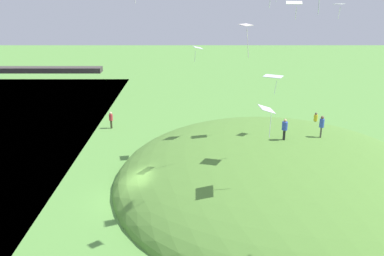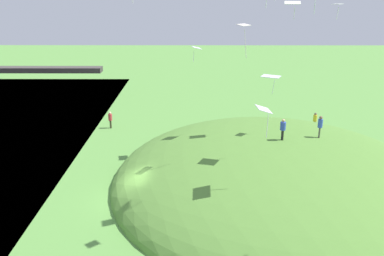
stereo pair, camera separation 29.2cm
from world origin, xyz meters
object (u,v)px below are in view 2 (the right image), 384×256
(person_on_hilltop, at_px, (315,119))
(kite_10, at_px, (337,5))
(kite_1, at_px, (271,77))
(person_with_child, at_px, (283,127))
(kite_5, at_px, (264,110))
(kite_0, at_px, (244,27))
(kite_6, at_px, (293,3))
(person_watching_kites, at_px, (110,118))
(person_walking_path, at_px, (320,124))
(kite_4, at_px, (196,48))

(person_on_hilltop, distance_m, kite_10, 15.75)
(kite_1, bearing_deg, person_with_child, 60.47)
(person_on_hilltop, height_order, kite_5, kite_5)
(kite_10, bearing_deg, kite_0, -149.80)
(kite_5, distance_m, kite_6, 11.24)
(person_with_child, bearing_deg, person_watching_kites, -133.10)
(kite_1, relative_size, kite_5, 0.76)
(person_watching_kites, xyz_separation_m, kite_10, (19.45, -10.12, 12.00))
(person_with_child, xyz_separation_m, person_walking_path, (3.11, 0.93, -0.07))
(person_walking_path, height_order, kite_1, kite_1)
(kite_0, distance_m, kite_4, 7.74)
(person_walking_path, height_order, person_on_hilltop, person_walking_path)
(person_with_child, bearing_deg, person_walking_path, 101.05)
(person_walking_path, xyz_separation_m, kite_1, (-4.84, -3.99, 4.60))
(kite_0, bearing_deg, kite_1, -22.58)
(kite_4, relative_size, kite_5, 0.66)
(person_with_child, xyz_separation_m, kite_0, (-3.55, -2.30, 7.61))
(kite_10, bearing_deg, kite_5, -126.66)
(kite_4, bearing_deg, kite_10, -13.57)
(person_walking_path, bearing_deg, person_with_child, -61.55)
(kite_1, xyz_separation_m, kite_6, (2.30, 5.49, 4.41))
(person_watching_kites, height_order, kite_10, kite_10)
(kite_0, bearing_deg, person_walking_path, 25.88)
(kite_5, bearing_deg, kite_6, 70.27)
(kite_1, xyz_separation_m, kite_5, (-0.99, -3.69, -1.18))
(person_with_child, height_order, kite_5, kite_5)
(person_on_hilltop, xyz_separation_m, kite_10, (-2.29, -9.93, 12.01))
(kite_0, relative_size, kite_1, 1.49)
(person_with_child, relative_size, kite_4, 1.33)
(person_on_hilltop, relative_size, kite_4, 1.44)
(person_with_child, bearing_deg, kite_0, -62.58)
(person_walking_path, height_order, kite_0, kite_0)
(person_with_child, height_order, kite_6, kite_6)
(kite_5, xyz_separation_m, kite_6, (3.29, 9.18, 5.59))
(person_watching_kites, xyz_separation_m, kite_0, (12.15, -14.37, 10.76))
(person_with_child, height_order, kite_4, kite_4)
(person_watching_kites, distance_m, kite_1, 21.97)
(kite_6, bearing_deg, kite_1, -112.76)
(person_with_child, height_order, person_watching_kites, person_with_child)
(person_walking_path, xyz_separation_m, kite_0, (-6.66, -3.23, 7.68))
(kite_6, distance_m, kite_10, 3.22)
(person_walking_path, bearing_deg, kite_1, -38.70)
(kite_10, bearing_deg, person_walking_path, -122.17)
(kite_6, bearing_deg, person_with_child, -103.21)
(person_walking_path, relative_size, kite_0, 0.82)
(person_walking_path, height_order, kite_5, kite_5)
(kite_6, bearing_deg, kite_10, -8.72)
(person_on_hilltop, distance_m, kite_6, 16.29)
(kite_1, height_order, kite_4, kite_4)
(person_with_child, bearing_deg, kite_1, -35.09)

